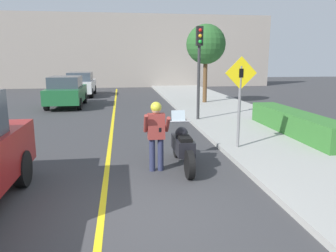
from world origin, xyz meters
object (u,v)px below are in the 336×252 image
(traffic_light, at_px, (199,56))
(parked_car_white, at_px, (81,84))
(crossing_sign, at_px, (240,94))
(motorcycle, at_px, (183,146))
(person_biker, at_px, (156,129))
(street_tree, at_px, (206,45))
(parked_car_green, at_px, (66,91))

(traffic_light, xyz_separation_m, parked_car_white, (-6.00, 10.81, -1.89))
(crossing_sign, bearing_deg, motorcycle, -149.31)
(crossing_sign, relative_size, parked_car_white, 0.61)
(motorcycle, relative_size, traffic_light, 0.62)
(motorcycle, xyz_separation_m, person_biker, (-0.67, -0.22, 0.50))
(crossing_sign, xyz_separation_m, traffic_light, (-0.11, 4.51, 1.07))
(traffic_light, relative_size, street_tree, 0.85)
(crossing_sign, relative_size, traffic_light, 0.68)
(street_tree, bearing_deg, parked_car_green, 178.75)
(crossing_sign, xyz_separation_m, street_tree, (1.53, 9.78, 1.72))
(crossing_sign, bearing_deg, traffic_light, 91.36)
(motorcycle, xyz_separation_m, parked_car_white, (-4.29, 16.39, 0.34))
(person_biker, xyz_separation_m, crossing_sign, (2.49, 1.30, 0.67))
(street_tree, bearing_deg, motorcycle, -107.13)
(motorcycle, relative_size, person_biker, 1.40)
(traffic_light, bearing_deg, parked_car_green, 138.57)
(street_tree, relative_size, parked_car_white, 1.05)
(motorcycle, distance_m, street_tree, 11.73)
(person_biker, xyz_separation_m, parked_car_green, (-3.79, 11.25, -0.15))
(person_biker, bearing_deg, motorcycle, 18.19)
(crossing_sign, bearing_deg, person_biker, -152.43)
(parked_car_green, distance_m, parked_car_white, 5.36)
(person_biker, xyz_separation_m, street_tree, (4.02, 11.08, 2.39))
(crossing_sign, distance_m, parked_car_white, 16.51)
(motorcycle, distance_m, parked_car_white, 16.95)
(person_biker, distance_m, parked_car_green, 11.87)
(parked_car_white, bearing_deg, parked_car_green, -91.77)
(crossing_sign, distance_m, parked_car_green, 11.80)
(street_tree, distance_m, parked_car_green, 8.21)
(parked_car_green, height_order, parked_car_white, same)
(motorcycle, height_order, parked_car_white, parked_car_white)
(person_biker, height_order, parked_car_white, parked_car_white)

